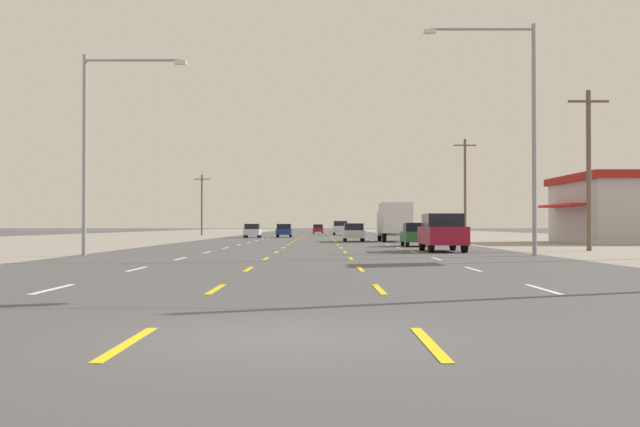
% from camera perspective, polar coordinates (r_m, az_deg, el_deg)
% --- Properties ---
extents(ground_plane, '(572.00, 572.00, 0.00)m').
position_cam_1_polar(ground_plane, '(75.40, -0.65, -1.93)').
color(ground_plane, '#4C4C4F').
extents(lot_apron_left, '(28.00, 440.00, 0.01)m').
position_cam_1_polar(lot_apron_left, '(79.51, -18.79, -1.83)').
color(lot_apron_left, gray).
rests_on(lot_apron_left, ground).
extents(lot_apron_right, '(28.00, 440.00, 0.01)m').
position_cam_1_polar(lot_apron_right, '(79.21, 17.57, -1.84)').
color(lot_apron_right, gray).
rests_on(lot_apron_right, ground).
extents(lane_markings, '(10.64, 227.60, 0.01)m').
position_cam_1_polar(lane_markings, '(113.90, -0.52, -1.58)').
color(lane_markings, white).
rests_on(lane_markings, ground).
extents(signal_span_wire, '(27.06, 0.53, 9.59)m').
position_cam_1_polar(signal_span_wire, '(18.95, -1.63, 12.57)').
color(signal_span_wire, brown).
rests_on(signal_span_wire, ground).
extents(suv_far_right_nearest, '(1.98, 4.90, 1.98)m').
position_cam_1_polar(suv_far_right_nearest, '(40.61, 8.81, -1.37)').
color(suv_far_right_nearest, maroon).
rests_on(suv_far_right_nearest, ground).
extents(hatchback_far_right_near, '(1.72, 3.90, 1.54)m').
position_cam_1_polar(hatchback_far_right_near, '(50.25, 6.90, -1.55)').
color(hatchback_far_right_near, '#235B2D').
rests_on(hatchback_far_right_near, ground).
extents(box_truck_far_right_mid, '(2.40, 7.20, 3.23)m').
position_cam_1_polar(box_truck_far_right_mid, '(64.96, 5.27, -0.48)').
color(box_truck_far_right_mid, silver).
rests_on(box_truck_far_right_mid, ground).
extents(hatchback_inner_right_midfar, '(1.72, 3.90, 1.54)m').
position_cam_1_polar(hatchback_inner_right_midfar, '(65.37, 2.24, -1.40)').
color(hatchback_inner_right_midfar, silver).
rests_on(hatchback_inner_right_midfar, ground).
extents(hatchback_far_left_far, '(1.72, 3.90, 1.54)m').
position_cam_1_polar(hatchback_far_left_far, '(84.94, -5.33, -1.28)').
color(hatchback_far_left_far, silver).
rests_on(hatchback_far_left_far, ground).
extents(hatchback_inner_left_farther, '(1.72, 3.90, 1.54)m').
position_cam_1_polar(hatchback_inner_left_farther, '(87.82, -2.97, -1.27)').
color(hatchback_inner_left_farther, navy).
rests_on(hatchback_inner_left_farther, ground).
extents(suv_inner_right_farthest, '(1.98, 4.90, 1.98)m').
position_cam_1_polar(suv_inner_right_farthest, '(107.13, 1.23, -1.07)').
color(suv_inner_right_farthest, silver).
rests_on(suv_inner_right_farthest, ground).
extents(hatchback_center_turn_distant_a, '(1.72, 3.90, 1.54)m').
position_cam_1_polar(hatchback_center_turn_distant_a, '(128.86, -0.43, -1.15)').
color(hatchback_center_turn_distant_a, maroon).
rests_on(hatchback_center_turn_distant_a, ground).
extents(storefront_right_row_1, '(12.78, 12.42, 5.32)m').
position_cam_1_polar(storefront_right_row_1, '(65.05, 22.51, 0.34)').
color(storefront_right_row_1, '#B2B2B7').
rests_on(storefront_right_row_1, ground).
extents(streetlight_left_row_0, '(4.69, 0.26, 9.09)m').
position_cam_1_polar(streetlight_left_row_0, '(36.11, -16.60, 5.49)').
color(streetlight_left_row_0, gray).
rests_on(streetlight_left_row_0, ground).
extents(streetlight_right_row_0, '(5.07, 0.26, 10.50)m').
position_cam_1_polar(streetlight_right_row_0, '(35.95, 14.54, 6.77)').
color(streetlight_right_row_0, gray).
rests_on(streetlight_right_row_0, ground).
extents(utility_pole_right_row_0, '(2.20, 0.26, 8.65)m').
position_cam_1_polar(utility_pole_right_row_0, '(43.62, 19.10, 3.29)').
color(utility_pole_right_row_0, brown).
rests_on(utility_pole_right_row_0, ground).
extents(utility_pole_right_row_1, '(2.20, 0.26, 9.77)m').
position_cam_1_polar(utility_pole_right_row_1, '(75.67, 10.47, 1.93)').
color(utility_pole_right_row_1, brown).
rests_on(utility_pole_right_row_1, ground).
extents(utility_pole_left_row_2, '(2.20, 0.26, 8.30)m').
position_cam_1_polar(utility_pole_left_row_2, '(105.76, -9.07, 0.73)').
color(utility_pole_left_row_2, brown).
rests_on(utility_pole_left_row_2, ground).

